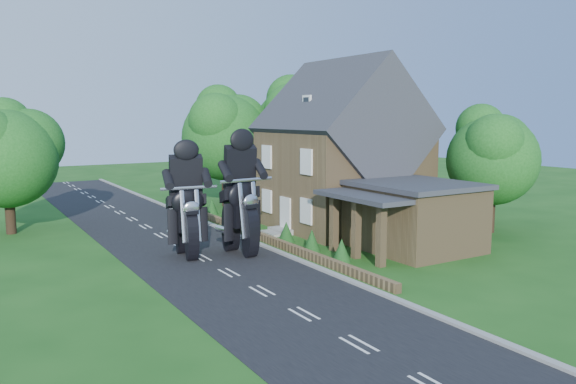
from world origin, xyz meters
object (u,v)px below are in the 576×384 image
house (342,156)px  motorcycle_follow (187,240)px  garden_wall (261,237)px  motorcycle_lead (241,236)px  annex (412,215)px

house → motorcycle_follow: house is taller
garden_wall → motorcycle_lead: motorcycle_lead is taller
annex → motorcycle_lead: annex is taller
garden_wall → house: house is taller
annex → garden_wall: bearing=133.8°
house → motorcycle_follow: (-11.02, -2.50, -3.50)m
house → motorcycle_follow: 11.83m
annex → motorcycle_follow: (-10.40, 4.30, -0.92)m
garden_wall → house: 7.52m
garden_wall → motorcycle_lead: size_ratio=11.13×
motorcycle_follow → garden_wall: bearing=-157.4°
motorcycle_lead → house: bearing=-166.1°
garden_wall → annex: 8.19m
motorcycle_lead → motorcycle_follow: (-2.44, 0.80, -0.07)m
garden_wall → motorcycle_lead: (-2.38, -2.30, 0.72)m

